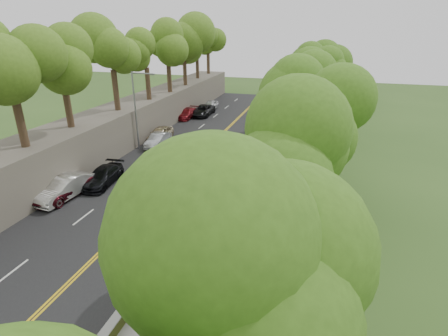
# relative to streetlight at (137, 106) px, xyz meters

# --- Properties ---
(ground) EXTENTS (140.00, 140.00, 0.00)m
(ground) POSITION_rel_streetlight_xyz_m (10.46, -14.00, -4.64)
(ground) COLOR #33511E
(ground) RESTS_ON ground
(road) EXTENTS (11.20, 66.00, 0.04)m
(road) POSITION_rel_streetlight_xyz_m (5.06, 1.00, -4.62)
(road) COLOR black
(road) RESTS_ON ground
(sidewalk) EXTENTS (4.20, 66.00, 0.05)m
(sidewalk) POSITION_rel_streetlight_xyz_m (13.01, 1.00, -4.61)
(sidewalk) COLOR gray
(sidewalk) RESTS_ON ground
(jersey_barrier) EXTENTS (0.42, 66.00, 0.60)m
(jersey_barrier) POSITION_rel_streetlight_xyz_m (10.71, 1.00, -4.34)
(jersey_barrier) COLOR #B2CB2A
(jersey_barrier) RESTS_ON ground
(rock_embankment) EXTENTS (5.00, 66.00, 4.00)m
(rock_embankment) POSITION_rel_streetlight_xyz_m (-3.04, 1.00, -2.64)
(rock_embankment) COLOR #595147
(rock_embankment) RESTS_ON ground
(chainlink_fence) EXTENTS (0.04, 66.00, 2.00)m
(chainlink_fence) POSITION_rel_streetlight_xyz_m (15.11, 1.00, -3.64)
(chainlink_fence) COLOR slate
(chainlink_fence) RESTS_ON ground
(trees_embankment) EXTENTS (6.40, 66.00, 13.00)m
(trees_embankment) POSITION_rel_streetlight_xyz_m (-2.54, 1.00, 5.86)
(trees_embankment) COLOR #568121
(trees_embankment) RESTS_ON rock_embankment
(trees_fenceside) EXTENTS (7.00, 66.00, 14.00)m
(trees_fenceside) POSITION_rel_streetlight_xyz_m (17.46, 1.00, 2.36)
(trees_fenceside) COLOR #4A7F1F
(trees_fenceside) RESTS_ON ground
(streetlight) EXTENTS (2.52, 0.22, 8.00)m
(streetlight) POSITION_rel_streetlight_xyz_m (0.00, 0.00, 0.00)
(streetlight) COLOR gray
(streetlight) RESTS_ON ground
(signpost) EXTENTS (0.62, 0.09, 3.10)m
(signpost) POSITION_rel_streetlight_xyz_m (11.51, -17.02, -2.68)
(signpost) COLOR gray
(signpost) RESTS_ON sidewalk
(construction_barrel) EXTENTS (0.57, 0.57, 0.94)m
(construction_barrel) POSITION_rel_streetlight_xyz_m (13.46, 6.84, -4.12)
(construction_barrel) COLOR #DD4715
(construction_barrel) RESTS_ON sidewalk
(concrete_block) EXTENTS (1.50, 1.24, 0.88)m
(concrete_block) POSITION_rel_streetlight_xyz_m (13.66, -18.00, -4.15)
(concrete_block) COLOR gray
(concrete_block) RESTS_ON sidewalk
(car_1) EXTENTS (2.14, 5.10, 1.64)m
(car_1) POSITION_rel_streetlight_xyz_m (0.14, -11.89, -3.78)
(car_1) COLOR silver
(car_1) RESTS_ON road
(car_2) EXTENTS (2.90, 5.47, 1.46)m
(car_2) POSITION_rel_streetlight_xyz_m (-0.14, -11.81, -3.87)
(car_2) COLOR #4F101A
(car_2) RESTS_ON road
(car_3) EXTENTS (2.32, 4.88, 1.37)m
(car_3) POSITION_rel_streetlight_xyz_m (1.46, -8.95, -3.91)
(car_3) COLOR black
(car_3) RESTS_ON road
(car_4) EXTENTS (1.88, 4.54, 1.54)m
(car_4) POSITION_rel_streetlight_xyz_m (0.75, 3.13, -3.83)
(car_4) COLOR tan
(car_4) RESTS_ON road
(car_5) EXTENTS (1.58, 4.30, 1.41)m
(car_5) POSITION_rel_streetlight_xyz_m (1.46, 1.15, -3.90)
(car_5) COLOR #A6A9AC
(car_5) RESTS_ON road
(car_6) EXTENTS (2.53, 5.32, 1.47)m
(car_6) POSITION_rel_streetlight_xyz_m (1.46, 15.69, -3.87)
(car_6) COLOR black
(car_6) RESTS_ON road
(car_7) EXTENTS (2.19, 4.79, 1.36)m
(car_7) POSITION_rel_streetlight_xyz_m (-0.14, 13.50, -3.92)
(car_7) COLOR maroon
(car_7) RESTS_ON road
(car_8) EXTENTS (1.92, 4.44, 1.49)m
(car_8) POSITION_rel_streetlight_xyz_m (1.46, 19.04, -3.85)
(car_8) COLOR silver
(car_8) RESTS_ON road
(painter_0) EXTENTS (0.83, 1.00, 1.76)m
(painter_0) POSITION_rel_streetlight_xyz_m (11.21, -10.91, -3.71)
(painter_0) COLOR yellow
(painter_0) RESTS_ON sidewalk
(painter_1) EXTENTS (0.57, 0.68, 1.59)m
(painter_1) POSITION_rel_streetlight_xyz_m (11.21, -10.71, -3.79)
(painter_1) COLOR white
(painter_1) RESTS_ON sidewalk
(painter_2) EXTENTS (0.98, 1.09, 1.84)m
(painter_2) POSITION_rel_streetlight_xyz_m (11.24, -5.96, -3.67)
(painter_2) COLOR black
(painter_2) RESTS_ON sidewalk
(painter_3) EXTENTS (0.82, 1.11, 1.54)m
(painter_3) POSITION_rel_streetlight_xyz_m (11.21, -4.40, -3.82)
(painter_3) COLOR brown
(painter_3) RESTS_ON sidewalk
(person_far) EXTENTS (0.96, 0.54, 1.54)m
(person_far) POSITION_rel_streetlight_xyz_m (14.15, 2.49, -3.82)
(person_far) COLOR black
(person_far) RESTS_ON sidewalk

